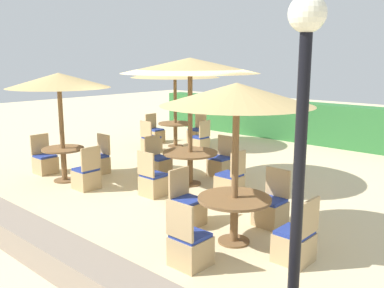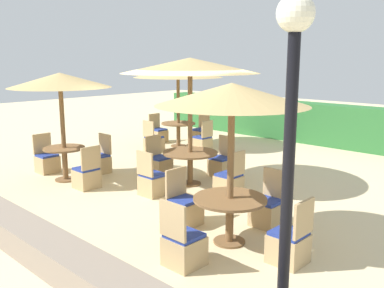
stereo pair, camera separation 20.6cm
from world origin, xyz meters
TOP-DOWN VIEW (x-y plane):
  - ground_plane at (0.00, 0.00)m, footprint 40.00×40.00m
  - hedge_row at (0.00, 6.66)m, footprint 13.00×0.70m
  - stone_border at (0.00, -3.43)m, footprint 10.00×0.56m
  - lamp_post at (4.15, -2.36)m, footprint 0.36×0.36m
  - parasol_front_right at (2.51, -1.21)m, footprint 2.20×2.20m
  - round_table_front_right at (2.51, -1.21)m, footprint 1.10×1.10m
  - patio_chair_front_right_west at (1.50, -1.16)m, footprint 0.46×0.46m
  - patio_chair_front_right_south at (2.52, -2.20)m, footprint 0.46×0.46m
  - patio_chair_front_right_north at (2.55, -0.24)m, footprint 0.46×0.46m
  - patio_chair_front_right_east at (3.50, -1.16)m, footprint 0.46×0.46m
  - parasol_front_left at (-2.29, -1.17)m, footprint 2.22×2.22m
  - round_table_front_left at (-2.29, -1.17)m, footprint 0.92×0.92m
  - patio_chair_front_left_east at (-1.41, -1.17)m, footprint 0.46×0.46m
  - patio_chair_front_left_north at (-2.27, -0.27)m, footprint 0.46×0.46m
  - patio_chair_front_left_west at (-3.22, -1.12)m, footprint 0.46×0.46m
  - parasol_center at (-0.02, 0.56)m, footprint 2.93×2.93m
  - round_table_center at (-0.02, 0.56)m, footprint 1.19×1.19m
  - patio_chair_center_south at (-0.04, -0.51)m, footprint 0.46×0.46m
  - patio_chair_center_north at (0.03, 1.57)m, footprint 0.46×0.46m
  - patio_chair_center_east at (1.08, 0.56)m, footprint 0.46×0.46m
  - patio_chair_center_west at (-1.07, 0.59)m, footprint 0.46×0.46m
  - parasol_back_left at (-3.12, 3.24)m, footprint 2.72×2.72m
  - round_table_back_left at (-3.12, 3.24)m, footprint 1.06×1.06m
  - patio_chair_back_left_north at (-3.08, 4.20)m, footprint 0.46×0.46m
  - patio_chair_back_left_west at (-4.08, 3.26)m, footprint 0.46×0.46m
  - patio_chair_back_left_south at (-3.14, 2.23)m, footprint 0.46×0.46m
  - patio_chair_back_left_east at (-2.11, 3.25)m, footprint 0.46×0.46m

SIDE VIEW (x-z plane):
  - ground_plane at x=0.00m, z-range 0.00..0.00m
  - stone_border at x=0.00m, z-range 0.00..0.39m
  - patio_chair_front_right_west at x=1.50m, z-range -0.20..0.73m
  - patio_chair_front_right_south at x=2.52m, z-range -0.20..0.73m
  - patio_chair_front_right_north at x=2.55m, z-range -0.20..0.73m
  - patio_chair_front_right_east at x=3.50m, z-range -0.20..0.73m
  - patio_chair_front_left_east at x=-1.41m, z-range -0.20..0.73m
  - patio_chair_front_left_north at x=-2.27m, z-range -0.20..0.73m
  - patio_chair_front_left_west at x=-3.22m, z-range -0.20..0.73m
  - patio_chair_center_south at x=-0.04m, z-range -0.20..0.73m
  - patio_chair_center_north at x=0.03m, z-range -0.20..0.73m
  - patio_chair_center_east at x=1.08m, z-range -0.20..0.73m
  - patio_chair_center_west at x=-1.07m, z-range -0.20..0.73m
  - patio_chair_back_left_north at x=-3.08m, z-range -0.20..0.73m
  - patio_chair_back_left_west at x=-4.08m, z-range -0.20..0.73m
  - patio_chair_back_left_south at x=-3.14m, z-range -0.20..0.73m
  - patio_chair_back_left_east at x=-2.11m, z-range -0.20..0.73m
  - round_table_front_right at x=2.51m, z-range 0.21..0.92m
  - round_table_front_left at x=-2.29m, z-range 0.18..0.94m
  - round_table_back_left at x=-3.12m, z-range 0.21..0.96m
  - round_table_center at x=-0.02m, z-range 0.23..0.96m
  - hedge_row at x=0.00m, z-range 0.00..1.30m
  - parasol_front_right at x=2.51m, z-range 1.02..3.42m
  - parasol_front_left at x=-2.29m, z-range 1.03..3.45m
  - parasol_back_left at x=-3.12m, z-range 1.06..3.53m
  - lamp_post at x=4.15m, z-range 0.69..4.01m
  - parasol_center at x=-0.02m, z-range 1.20..3.93m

